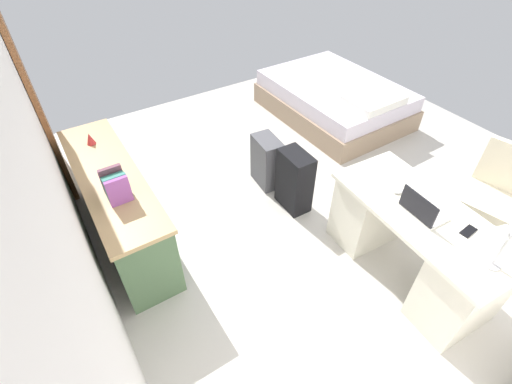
# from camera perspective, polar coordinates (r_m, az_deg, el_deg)

# --- Properties ---
(ground_plane) EXTENTS (5.59, 5.59, 0.00)m
(ground_plane) POSITION_cam_1_polar(r_m,az_deg,el_deg) (4.03, 9.00, -0.52)
(ground_plane) COLOR beige
(wall_back) EXTENTS (4.59, 0.10, 2.78)m
(wall_back) POSITION_cam_1_polar(r_m,az_deg,el_deg) (2.51, -30.64, 4.44)
(wall_back) COLOR white
(wall_back) RESTS_ON ground_plane
(door_wooden) EXTENTS (0.88, 0.05, 2.04)m
(door_wooden) POSITION_cam_1_polar(r_m,az_deg,el_deg) (4.23, -31.24, 12.70)
(door_wooden) COLOR brown
(door_wooden) RESTS_ON ground_plane
(desk) EXTENTS (1.48, 0.75, 0.72)m
(desk) POSITION_cam_1_polar(r_m,az_deg,el_deg) (3.28, 23.07, -7.18)
(desk) COLOR silver
(desk) RESTS_ON ground_plane
(office_chair) EXTENTS (0.56, 0.56, 0.94)m
(office_chair) POSITION_cam_1_polar(r_m,az_deg,el_deg) (3.92, 32.28, -1.07)
(office_chair) COLOR black
(office_chair) RESTS_ON ground_plane
(credenza) EXTENTS (1.80, 0.48, 0.75)m
(credenza) POSITION_cam_1_polar(r_m,az_deg,el_deg) (3.54, -20.46, -2.01)
(credenza) COLOR #4C6B47
(credenza) RESTS_ON ground_plane
(bed) EXTENTS (1.91, 1.42, 0.58)m
(bed) POSITION_cam_1_polar(r_m,az_deg,el_deg) (5.35, 12.04, 13.81)
(bed) COLOR gray
(bed) RESTS_ON ground_plane
(suitcase_black) EXTENTS (0.36, 0.23, 0.65)m
(suitcase_black) POSITION_cam_1_polar(r_m,az_deg,el_deg) (3.68, 5.98, 1.72)
(suitcase_black) COLOR black
(suitcase_black) RESTS_ON ground_plane
(suitcase_spare_grey) EXTENTS (0.38, 0.25, 0.56)m
(suitcase_spare_grey) POSITION_cam_1_polar(r_m,az_deg,el_deg) (3.98, 1.69, 4.74)
(suitcase_spare_grey) COLOR #4C4C51
(suitcase_spare_grey) RESTS_ON ground_plane
(laptop) EXTENTS (0.32, 0.24, 0.21)m
(laptop) POSITION_cam_1_polar(r_m,az_deg,el_deg) (2.98, 24.29, -2.48)
(laptop) COLOR silver
(laptop) RESTS_ON desk
(computer_mouse) EXTENTS (0.07, 0.10, 0.03)m
(computer_mouse) POSITION_cam_1_polar(r_m,az_deg,el_deg) (3.14, 21.25, 0.19)
(computer_mouse) COLOR white
(computer_mouse) RESTS_ON desk
(cell_phone_near_laptop) EXTENTS (0.08, 0.14, 0.01)m
(cell_phone_near_laptop) POSITION_cam_1_polar(r_m,az_deg,el_deg) (3.04, 30.04, -5.28)
(cell_phone_near_laptop) COLOR black
(cell_phone_near_laptop) RESTS_ON desk
(desk_lamp) EXTENTS (0.16, 0.11, 0.34)m
(desk_lamp) POSITION_cam_1_polar(r_m,az_deg,el_deg) (2.74, 33.90, -5.47)
(desk_lamp) COLOR silver
(desk_lamp) RESTS_ON desk
(book_row) EXTENTS (0.23, 0.17, 0.24)m
(book_row) POSITION_cam_1_polar(r_m,az_deg,el_deg) (2.99, -20.90, 1.00)
(book_row) COLOR #9950A4
(book_row) RESTS_ON credenza
(figurine_small) EXTENTS (0.08, 0.08, 0.11)m
(figurine_small) POSITION_cam_1_polar(r_m,az_deg,el_deg) (3.71, -24.32, 7.53)
(figurine_small) COLOR red
(figurine_small) RESTS_ON credenza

